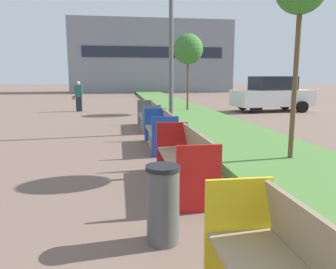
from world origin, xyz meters
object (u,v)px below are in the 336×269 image
(bench_grey_frame, at_px, (149,118))
(pedestrian_walking, at_px, (79,96))
(litter_bin, at_px, (163,204))
(sapling_tree_far, at_px, (188,49))
(bench_red_frame, at_px, (185,165))
(bench_blue_frame, at_px, (161,134))
(parked_car_distant, at_px, (272,94))

(bench_grey_frame, xyz_separation_m, pedestrian_walking, (-3.18, 6.53, 0.43))
(litter_bin, bearing_deg, sapling_tree_far, 76.83)
(bench_red_frame, xyz_separation_m, bench_grey_frame, (0.00, 6.36, 0.00))
(bench_blue_frame, xyz_separation_m, parked_car_distant, (7.07, 8.22, 0.55))
(litter_bin, distance_m, parked_car_distant, 15.27)
(litter_bin, height_order, pedestrian_walking, pedestrian_walking)
(bench_grey_frame, xyz_separation_m, parked_car_distant, (7.06, 4.98, 0.54))
(bench_red_frame, xyz_separation_m, bench_blue_frame, (-0.00, 3.12, -0.00))
(pedestrian_walking, bearing_deg, bench_grey_frame, -64.04)
(litter_bin, bearing_deg, pedestrian_walking, 99.83)
(parked_car_distant, bearing_deg, bench_grey_frame, -151.97)
(litter_bin, height_order, parked_car_distant, parked_car_distant)
(bench_blue_frame, height_order, pedestrian_walking, pedestrian_walking)
(litter_bin, bearing_deg, bench_red_frame, 71.20)
(bench_blue_frame, distance_m, bench_grey_frame, 3.24)
(bench_grey_frame, bearing_deg, pedestrian_walking, 115.96)
(sapling_tree_far, xyz_separation_m, pedestrian_walking, (-5.58, 1.81, -2.37))
(bench_blue_frame, height_order, litter_bin, bench_blue_frame)
(pedestrian_walking, relative_size, parked_car_distant, 0.37)
(litter_bin, relative_size, sapling_tree_far, 0.22)
(bench_grey_frame, bearing_deg, litter_bin, -94.38)
(bench_grey_frame, distance_m, pedestrian_walking, 7.28)
(bench_red_frame, xyz_separation_m, sapling_tree_far, (2.40, 11.09, 2.80))
(bench_grey_frame, bearing_deg, sapling_tree_far, 63.11)
(bench_red_frame, bearing_deg, parked_car_distant, 58.08)
(litter_bin, xyz_separation_m, parked_car_distant, (7.69, 13.18, 0.47))
(bench_red_frame, xyz_separation_m, pedestrian_walking, (-3.18, 12.90, 0.44))
(bench_red_frame, distance_m, bench_blue_frame, 3.12)
(bench_blue_frame, relative_size, bench_grey_frame, 0.88)
(pedestrian_walking, bearing_deg, litter_bin, -80.17)
(pedestrian_walking, distance_m, parked_car_distant, 10.36)
(bench_blue_frame, bearing_deg, pedestrian_walking, 108.01)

